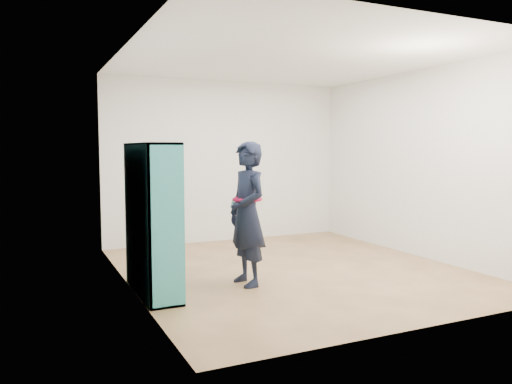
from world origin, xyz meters
name	(u,v)px	position (x,y,z in m)	size (l,w,h in m)	color
floor	(293,270)	(0.00, 0.00, 0.00)	(4.50, 4.50, 0.00)	brown
ceiling	(294,58)	(0.00, 0.00, 2.60)	(4.50, 4.50, 0.00)	white
wall_left	(129,169)	(-2.00, 0.00, 1.30)	(0.02, 4.50, 2.60)	silver
wall_right	(418,164)	(2.00, 0.00, 1.30)	(0.02, 4.50, 2.60)	silver
wall_back	(226,162)	(0.00, 2.25, 1.30)	(4.00, 0.02, 2.60)	silver
wall_front	(427,175)	(0.00, -2.25, 1.30)	(4.00, 0.02, 2.60)	silver
bookshelf	(150,221)	(-1.84, -0.26, 0.76)	(0.34, 1.18, 1.57)	teal
person	(247,214)	(-0.79, -0.38, 0.80)	(0.43, 0.61, 1.59)	black
smartphone	(233,204)	(-0.93, -0.31, 0.90)	(0.03, 0.09, 0.12)	silver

